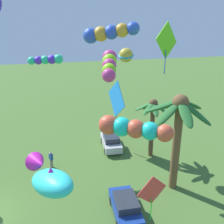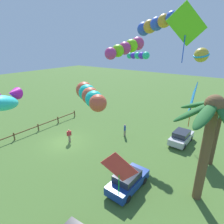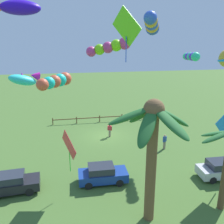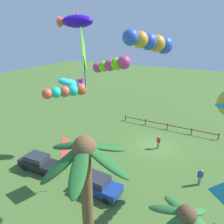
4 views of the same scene
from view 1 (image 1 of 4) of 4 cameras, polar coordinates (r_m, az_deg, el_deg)
palm_tree_0 at (r=24.88m, az=8.84°, el=-0.43°), size 3.66×3.33×5.93m
palm_tree_1 at (r=19.98m, az=14.27°, el=-1.87°), size 5.19×5.06×7.91m
parked_car_1 at (r=27.51m, az=-0.23°, el=-6.41°), size 3.97×1.87×1.51m
parked_car_2 at (r=19.35m, az=2.97°, el=-19.90°), size 3.95×1.83×1.51m
spectator_1 at (r=24.87m, az=-13.16°, el=-10.06°), size 0.48×0.40×1.59m
kite_tube_0 at (r=15.46m, az=-0.60°, el=10.36°), size 3.21×1.39×1.41m
kite_tube_1 at (r=23.72m, az=-14.06°, el=11.00°), size 1.03×3.03×0.86m
kite_tube_2 at (r=12.52m, az=4.40°, el=-3.57°), size 2.39×3.24×0.99m
kite_diamond_3 at (r=25.83m, az=0.97°, el=2.75°), size 3.49×0.85×4.95m
kite_fish_4 at (r=9.84m, az=-13.45°, el=-14.10°), size 2.92×2.16×1.47m
kite_tube_5 at (r=18.20m, az=-0.73°, el=16.95°), size 2.10×3.60×1.46m
kite_diamond_7 at (r=15.81m, az=8.76°, el=-16.70°), size 0.95×2.16×3.23m
kite_ball_8 at (r=23.53m, az=3.07°, el=12.29°), size 1.78×1.79×1.25m
kite_diamond_9 at (r=16.69m, az=11.84°, el=14.87°), size 1.29×1.93×3.18m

